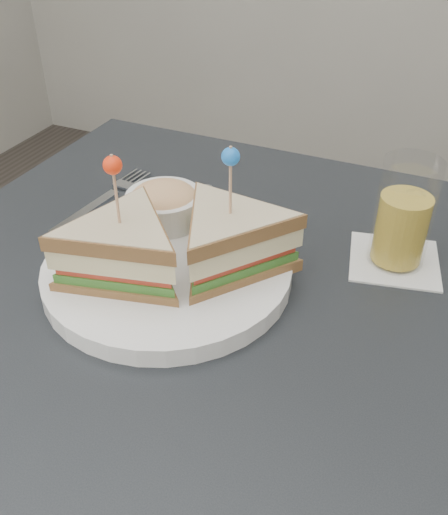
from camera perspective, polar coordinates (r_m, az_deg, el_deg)
table at (r=0.71m, az=-1.08°, el=-8.54°), size 0.80×0.80×0.75m
plate_meal at (r=0.66m, az=-5.06°, el=1.14°), size 0.37×0.37×0.17m
cutlery_fork at (r=0.86m, az=-11.61°, el=5.92°), size 0.04×0.20×0.01m
cutlery_knife at (r=0.83m, az=-7.76°, el=5.17°), size 0.13×0.17×0.01m
drink_set at (r=0.71m, az=17.36°, el=3.61°), size 0.13×0.13×0.14m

